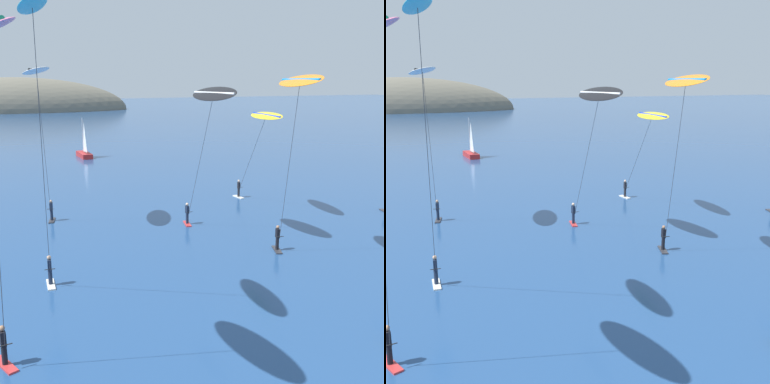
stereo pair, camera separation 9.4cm
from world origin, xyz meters
The scene contains 6 objects.
sailboat_near centered at (4.61, 64.42, 0.64)m, with size 1.43×5.89×5.70m.
kitesurfer_white centered at (-5.77, 30.77, 10.70)m, with size 3.13×5.21×11.87m.
kitesurfer_orange centered at (6.56, 17.20, 10.05)m, with size 2.56×5.62×11.26m.
kitesurfer_black centered at (4.30, 23.52, 9.30)m, with size 1.46×7.44×10.53m.
kitesurfer_cyan centered at (-7.88, 15.32, 12.30)m, with size 1.79×8.24×13.93m.
kitesurfer_yellow centered at (11.29, 27.73, 7.54)m, with size 2.47×9.46×8.44m.
Camera 1 is at (-10.69, -5.38, 10.81)m, focal length 45.00 mm.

